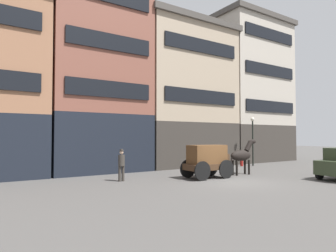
# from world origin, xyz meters

# --- Properties ---
(ground_plane) EXTENTS (120.00, 120.00, 0.00)m
(ground_plane) POSITION_xyz_m (0.00, 0.00, 0.00)
(ground_plane) COLOR #4C4947
(building_center_left) EXTENTS (7.45, 7.42, 14.05)m
(building_center_left) POSITION_xyz_m (-4.55, 10.23, 7.07)
(building_center_left) COLOR black
(building_center_left) RESTS_ON ground_plane
(building_center_right) EXTENTS (9.10, 7.42, 12.42)m
(building_center_right) POSITION_xyz_m (3.37, 10.23, 6.25)
(building_center_right) COLOR #38332D
(building_center_right) RESTS_ON ground_plane
(building_far_right) EXTENTS (8.74, 7.42, 14.71)m
(building_far_right) POSITION_xyz_m (11.94, 10.23, 7.39)
(building_far_right) COLOR #38332D
(building_far_right) RESTS_ON ground_plane
(cargo_wagon) EXTENTS (2.94, 1.58, 1.98)m
(cargo_wagon) POSITION_xyz_m (-0.26, 1.93, 1.15)
(cargo_wagon) COLOR #3D2819
(cargo_wagon) RESTS_ON ground_plane
(draft_horse) EXTENTS (2.35, 0.65, 2.30)m
(draft_horse) POSITION_xyz_m (2.69, 1.93, 1.27)
(draft_horse) COLOR black
(draft_horse) RESTS_ON ground_plane
(pedestrian_officer) EXTENTS (0.50, 0.50, 1.79)m
(pedestrian_officer) POSITION_xyz_m (-5.11, 3.62, 0.98)
(pedestrian_officer) COLOR #38332D
(pedestrian_officer) RESTS_ON ground_plane
(streetlamp_curbside) EXTENTS (0.32, 0.32, 4.12)m
(streetlamp_curbside) POSITION_xyz_m (7.89, 5.50, 2.67)
(streetlamp_curbside) COLOR black
(streetlamp_curbside) RESTS_ON ground_plane
(fire_hydrant_curbside) EXTENTS (0.24, 0.24, 0.83)m
(fire_hydrant_curbside) POSITION_xyz_m (6.81, 5.77, 0.43)
(fire_hydrant_curbside) COLOR maroon
(fire_hydrant_curbside) RESTS_ON ground_plane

